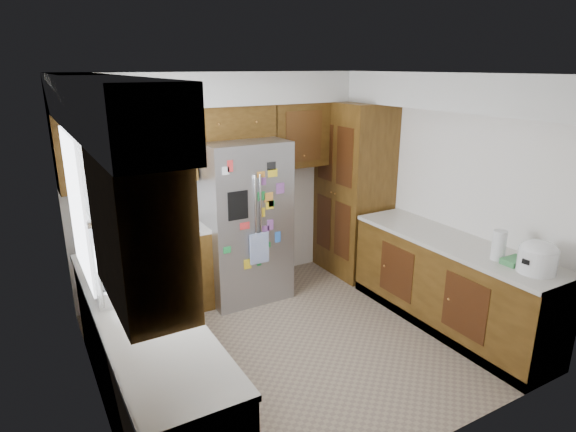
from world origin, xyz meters
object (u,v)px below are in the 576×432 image
object	(u,v)px
rice_cooker	(538,256)
paper_towel	(499,245)
fridge	(243,220)
pantry	(354,190)

from	to	relation	value
rice_cooker	paper_towel	bearing A→B (deg)	97.53
rice_cooker	fridge	bearing A→B (deg)	120.56
paper_towel	fridge	bearing A→B (deg)	123.45
pantry	fridge	xyz separation A→B (m)	(-1.50, 0.05, -0.17)
pantry	paper_towel	distance (m)	2.15
fridge	paper_towel	xyz separation A→B (m)	(1.45, -2.20, 0.15)
fridge	paper_towel	bearing A→B (deg)	-56.55
fridge	rice_cooker	xyz separation A→B (m)	(1.50, -2.54, 0.16)
paper_towel	pantry	bearing A→B (deg)	88.80
rice_cooker	paper_towel	size ratio (longest dim) A/B	1.19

